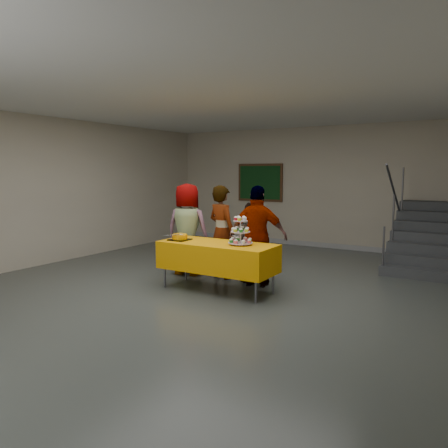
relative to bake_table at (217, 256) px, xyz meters
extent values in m
plane|color=#4C514C|center=(-0.07, -0.23, -0.56)|extent=(10.00, 10.00, 0.00)
cube|color=#B9AE95|center=(-0.07, 4.77, 0.94)|extent=(8.00, 0.04, 3.00)
cube|color=#B9AE95|center=(-4.07, -0.23, 0.94)|extent=(0.04, 10.00, 3.00)
cube|color=silver|center=(-0.07, -0.23, 2.44)|extent=(8.00, 10.00, 0.04)
cube|color=#999999|center=(-0.07, 4.75, -0.50)|extent=(7.90, 0.03, 0.12)
cylinder|color=#595960|center=(-0.84, -0.29, -0.19)|extent=(0.04, 0.04, 0.73)
cylinder|color=#595960|center=(0.84, -0.29, -0.19)|extent=(0.04, 0.04, 0.73)
cylinder|color=#595960|center=(-0.84, 0.29, -0.19)|extent=(0.04, 0.04, 0.73)
cylinder|color=#595960|center=(0.84, 0.29, -0.19)|extent=(0.04, 0.04, 0.73)
cube|color=#595960|center=(0.00, 0.00, 0.18)|extent=(1.80, 0.70, 0.02)
cube|color=orange|center=(0.00, 0.00, -0.01)|extent=(1.88, 0.78, 0.44)
cylinder|color=silver|center=(0.40, 0.04, 0.22)|extent=(0.18, 0.18, 0.01)
cylinder|color=silver|center=(0.40, 0.04, 0.42)|extent=(0.02, 0.02, 0.42)
cylinder|color=silver|center=(0.40, 0.04, 0.24)|extent=(0.38, 0.38, 0.01)
cylinder|color=silver|center=(0.40, 0.04, 0.41)|extent=(0.30, 0.30, 0.01)
cylinder|color=silver|center=(0.40, 0.04, 0.58)|extent=(0.22, 0.22, 0.01)
cube|color=black|center=(-0.68, -0.09, 0.22)|extent=(0.30, 0.30, 0.02)
cylinder|color=#FF9C00|center=(-0.68, -0.09, 0.27)|extent=(0.25, 0.25, 0.07)
ellipsoid|color=#FF9C00|center=(-0.68, -0.09, 0.30)|extent=(0.25, 0.25, 0.05)
ellipsoid|color=white|center=(-0.63, -0.12, 0.32)|extent=(0.08, 0.08, 0.02)
cube|color=silver|center=(-0.70, -0.22, 0.32)|extent=(0.30, 0.16, 0.04)
imported|color=slate|center=(-1.08, 0.67, 0.28)|extent=(0.91, 0.68, 1.68)
imported|color=slate|center=(-0.40, 0.77, 0.27)|extent=(0.69, 0.56, 1.65)
imported|color=#5D5C65|center=(0.16, 0.79, 0.13)|extent=(0.76, 0.65, 1.37)
imported|color=slate|center=(0.42, 0.59, 0.28)|extent=(1.04, 0.59, 1.67)
cube|color=#424447|center=(2.63, 2.52, -0.47)|extent=(1.30, 0.30, 0.18)
cube|color=#424447|center=(2.63, 2.82, -0.38)|extent=(1.30, 0.30, 0.36)
cube|color=#424447|center=(2.63, 3.12, -0.29)|extent=(1.30, 0.30, 0.54)
cube|color=#424447|center=(2.63, 3.42, -0.20)|extent=(1.30, 0.30, 0.72)
cube|color=#424447|center=(2.63, 3.72, -0.11)|extent=(1.30, 0.30, 0.90)
cube|color=#424447|center=(2.63, 4.02, -0.02)|extent=(1.30, 0.30, 1.08)
cube|color=#424447|center=(2.63, 4.32, 0.07)|extent=(1.30, 0.30, 1.26)
cube|color=#424447|center=(2.63, 4.62, 0.07)|extent=(1.30, 0.30, 1.26)
cylinder|color=#595960|center=(2.03, 2.47, -0.11)|extent=(0.04, 0.04, 0.90)
cylinder|color=#595960|center=(2.03, 3.27, 0.43)|extent=(0.04, 0.04, 0.90)
cylinder|color=#595960|center=(2.03, 4.17, 0.97)|extent=(0.04, 0.04, 0.90)
cylinder|color=#595960|center=(2.03, 3.32, 0.88)|extent=(0.04, 1.85, 1.20)
cube|color=#472B16|center=(-1.65, 4.74, 1.04)|extent=(1.30, 0.04, 1.00)
cube|color=#133C16|center=(-1.65, 4.71, 1.04)|extent=(1.18, 0.02, 0.88)
camera|label=1|loc=(3.66, -5.75, 1.33)|focal=35.00mm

